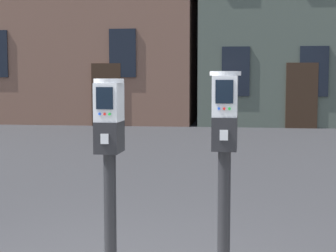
# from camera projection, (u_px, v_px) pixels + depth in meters

# --- Properties ---
(parking_meter_near_kerb) EXTENTS (0.22, 0.25, 1.49)m
(parking_meter_near_kerb) POSITION_uv_depth(u_px,v_px,m) (109.00, 144.00, 3.78)
(parking_meter_near_kerb) COLOR black
(parking_meter_near_kerb) RESTS_ON sidewalk_slab
(parking_meter_twin_adjacent) EXTENTS (0.22, 0.25, 1.54)m
(parking_meter_twin_adjacent) POSITION_uv_depth(u_px,v_px,m) (225.00, 140.00, 3.67)
(parking_meter_twin_adjacent) COLOR black
(parking_meter_twin_adjacent) RESTS_ON sidewalk_slab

